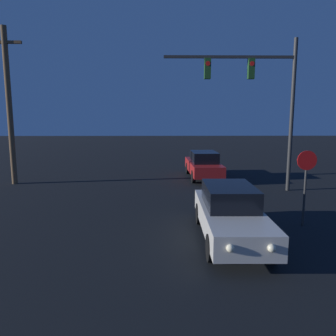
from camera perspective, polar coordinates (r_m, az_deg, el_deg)
The scene contains 5 objects.
car_near at distance 9.53m, azimuth 10.75°, elevation -7.65°, with size 1.69×4.68×1.53m.
car_far at distance 18.69m, azimuth 6.18°, elevation 0.61°, with size 1.77×4.71×1.53m.
traffic_signal_mast at distance 15.84m, azimuth 15.86°, elevation 12.83°, with size 5.99×0.30×6.95m.
stop_sign at distance 11.16m, azimuth 22.89°, elevation -1.13°, with size 0.62×0.07×2.43m.
utility_pole at distance 18.65m, azimuth -25.94°, elevation 9.96°, with size 1.66×0.28×7.88m.
Camera 1 is at (-0.19, 0.06, 3.48)m, focal length 35.00 mm.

